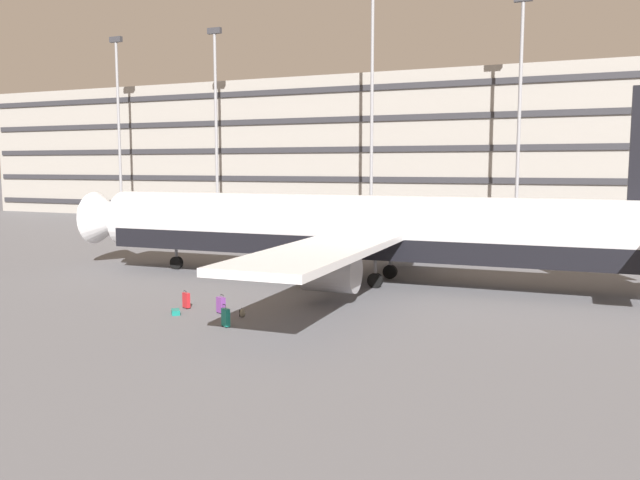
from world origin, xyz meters
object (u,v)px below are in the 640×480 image
airliner (367,231)px  suitcase_teal (221,305)px  suitcase_large (176,312)px  suitcase_laid_flat (226,317)px  suitcase_small (186,300)px  backpack_red (243,313)px

airliner → suitcase_teal: bearing=-109.0°
suitcase_large → airliner: bearing=64.6°
suitcase_laid_flat → suitcase_small: 4.62m
airliner → backpack_red: (-2.44, -11.32, -3.03)m
suitcase_small → suitcase_teal: bearing=-6.9°
suitcase_teal → suitcase_small: (-2.22, 0.27, -0.00)m
suitcase_small → airliner: bearing=60.8°
suitcase_teal → backpack_red: size_ratio=2.06×
suitcase_small → suitcase_large: bearing=-78.0°
airliner → suitcase_small: airliner is taller
suitcase_large → suitcase_small: 1.38m
backpack_red → suitcase_laid_flat: bearing=-82.2°
suitcase_large → backpack_red: (3.31, 0.77, 0.08)m
suitcase_large → suitcase_teal: suitcase_teal is taller
airliner → backpack_red: bearing=-102.2°
airliner → suitcase_small: (-6.03, -10.78, -2.80)m
suitcase_teal → suitcase_small: bearing=173.1°
airliner → suitcase_laid_flat: size_ratio=40.35×
suitcase_teal → suitcase_small: suitcase_teal is taller
suitcase_large → suitcase_small: suitcase_small is taller
suitcase_large → suitcase_teal: bearing=28.4°
airliner → suitcase_small: bearing=-119.2°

